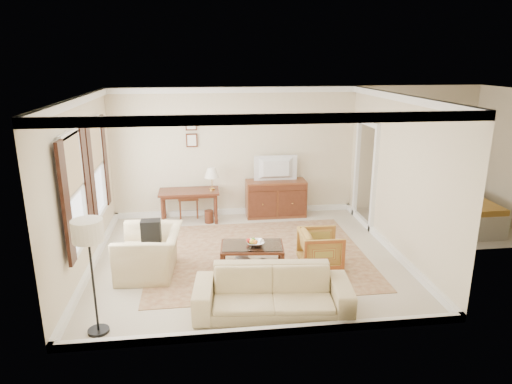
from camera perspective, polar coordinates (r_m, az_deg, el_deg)
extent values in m
cube|color=beige|center=(8.41, -1.11, -8.17)|extent=(5.50, 5.00, 0.01)
cube|color=white|center=(7.67, -1.23, 11.95)|extent=(5.50, 5.00, 0.01)
cube|color=beige|center=(10.34, -2.65, 4.98)|extent=(5.50, 0.01, 2.90)
cube|color=beige|center=(5.56, 1.61, -5.21)|extent=(5.50, 0.01, 2.90)
cube|color=beige|center=(8.11, -20.87, 0.69)|extent=(0.01, 5.00, 2.90)
cube|color=beige|center=(8.64, 17.30, 1.95)|extent=(0.01, 5.00, 2.90)
cube|color=beige|center=(10.70, 21.49, -3.86)|extent=(3.00, 2.70, 0.01)
cube|color=beige|center=(11.13, 29.09, 3.73)|extent=(0.01, 2.70, 2.90)
cube|color=brown|center=(8.49, 0.17, -7.88)|extent=(3.94, 3.38, 0.01)
cube|color=#522617|center=(10.08, -8.38, 0.06)|extent=(1.30, 0.65, 0.05)
cylinder|color=#522617|center=(9.98, -11.60, -2.41)|extent=(0.07, 0.07, 0.67)
cylinder|color=#522617|center=(9.95, -5.02, -2.19)|extent=(0.07, 0.07, 0.67)
cylinder|color=#522617|center=(10.45, -11.42, -1.55)|extent=(0.07, 0.07, 0.67)
cylinder|color=#522617|center=(10.42, -5.14, -1.33)|extent=(0.07, 0.07, 0.67)
cube|color=brown|center=(10.43, 2.48, -0.79)|extent=(1.35, 0.52, 0.83)
imported|color=black|center=(10.18, 2.56, 3.93)|extent=(0.93, 0.54, 0.12)
cube|color=#522617|center=(7.81, -0.50, -6.88)|extent=(1.12, 0.72, 0.04)
cube|color=silver|center=(7.79, -0.50, -6.65)|extent=(1.05, 0.66, 0.01)
cube|color=silver|center=(7.91, -0.49, -8.61)|extent=(1.03, 0.64, 0.02)
cube|color=#522617|center=(7.65, -4.25, -9.14)|extent=(0.07, 0.07, 0.41)
cube|color=#522617|center=(7.66, 3.33, -9.06)|extent=(0.07, 0.07, 0.41)
cube|color=#522617|center=(8.15, -4.07, -7.44)|extent=(0.07, 0.07, 0.41)
cube|color=#522617|center=(8.17, 3.01, -7.38)|extent=(0.07, 0.07, 0.41)
imported|color=silver|center=(7.75, -0.05, -6.32)|extent=(0.42, 0.42, 0.10)
imported|color=brown|center=(7.88, -2.32, -8.54)|extent=(0.28, 0.11, 0.38)
imported|color=brown|center=(7.88, 0.15, -8.55)|extent=(0.20, 0.23, 0.38)
imported|color=#974A21|center=(8.00, 8.07, -6.84)|extent=(0.68, 0.72, 0.72)
imported|color=beige|center=(7.83, -13.21, -6.49)|extent=(0.84, 1.22, 1.02)
cube|color=black|center=(7.75, -12.99, -4.71)|extent=(0.28, 0.36, 0.40)
imported|color=beige|center=(6.54, 2.09, -11.54)|extent=(2.26, 0.87, 0.86)
cylinder|color=black|center=(6.66, -19.07, -16.06)|extent=(0.28, 0.28, 0.04)
cylinder|color=black|center=(6.34, -19.64, -11.00)|extent=(0.03, 0.03, 1.33)
cylinder|color=silver|center=(6.04, -20.32, -4.55)|extent=(0.39, 0.39, 0.28)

